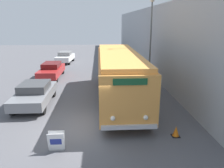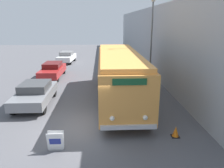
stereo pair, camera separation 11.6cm
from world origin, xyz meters
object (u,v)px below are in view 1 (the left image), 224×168
Objects in this scene: streetlamp at (151,31)px; parked_car_mid at (52,70)px; vintage_bus at (119,73)px; parked_car_near at (35,93)px; parked_car_far at (65,57)px; traffic_cone at (176,131)px; sign_board at (56,141)px.

streetlamp is 1.48× the size of parked_car_mid.
vintage_bus is 5.48m from parked_car_near.
parked_car_far is 8.33× the size of traffic_cone.
traffic_cone is (7.71, -19.02, -0.48)m from parked_car_far.
vintage_bus is 2.40× the size of parked_car_near.
parked_car_far is (-8.27, 10.84, -3.65)m from streetlamp.
streetlamp reaches higher than sign_board.
parked_car_mid reaches higher than sign_board.
vintage_bus is at bearing 7.82° from parked_car_near.
parked_car_near is 0.96× the size of parked_car_mid.
parked_car_near is (-8.06, -3.74, -3.64)m from streetlamp.
vintage_bus reaches higher than traffic_cone.
streetlamp reaches higher than parked_car_far.
parked_car_far is at bearing 97.11° from sign_board.
sign_board is 19.95m from parked_car_far.
parked_car_mid is 1.10× the size of parked_car_far.
sign_board is 5.30m from traffic_cone.
parked_car_near is at bearing 113.43° from sign_board.
traffic_cone is (7.87, -11.36, -0.47)m from parked_car_mid.
vintage_bus is at bearing 112.68° from traffic_cone.
parked_car_far reaches higher than sign_board.
parked_car_far is at bearing 90.65° from parked_car_near.
parked_car_near is 8.73m from traffic_cone.
parked_car_mid is 7.66m from parked_car_far.
streetlamp is 13.63× the size of traffic_cone.
vintage_bus is 6.85m from sign_board.
vintage_bus is at bearing -63.52° from parked_car_far.
parked_car_far is at bearing 112.07° from traffic_cone.
parked_car_near and parked_car_far have the same top height.
vintage_bus reaches higher than sign_board.
sign_board is at bearing -76.50° from parked_car_mid.
traffic_cone is at bearing -67.32° from vintage_bus.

